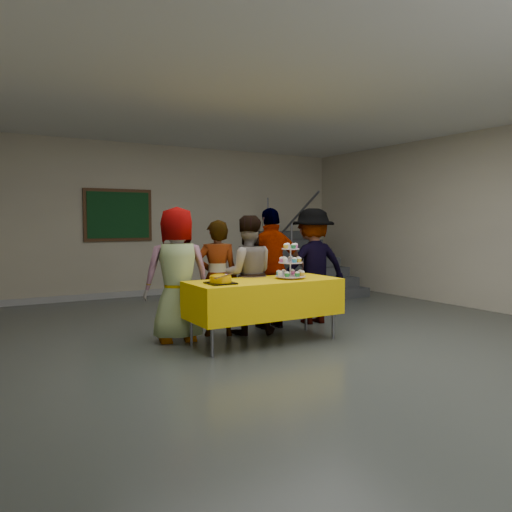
{
  "coord_description": "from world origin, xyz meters",
  "views": [
    {
      "loc": [
        -3.46,
        -4.64,
        1.48
      ],
      "look_at": [
        -0.33,
        0.72,
        1.05
      ],
      "focal_mm": 35.0,
      "sensor_mm": 36.0,
      "label": 1
    }
  ],
  "objects_px": {
    "schoolchild_d": "(272,268)",
    "noticeboard": "(118,215)",
    "bear_cake": "(221,279)",
    "schoolchild_b": "(217,278)",
    "schoolchild_e": "(313,266)",
    "bake_table": "(264,297)",
    "schoolchild_c": "(247,275)",
    "cupcake_stand": "(290,265)",
    "staircase": "(298,268)",
    "schoolchild_a": "(177,274)"
  },
  "relations": [
    {
      "from": "cupcake_stand",
      "to": "schoolchild_b",
      "type": "bearing_deg",
      "value": 136.64
    },
    {
      "from": "noticeboard",
      "to": "schoolchild_b",
      "type": "bearing_deg",
      "value": -86.33
    },
    {
      "from": "bake_table",
      "to": "bear_cake",
      "type": "height_order",
      "value": "bear_cake"
    },
    {
      "from": "schoolchild_b",
      "to": "schoolchild_d",
      "type": "distance_m",
      "value": 0.88
    },
    {
      "from": "staircase",
      "to": "noticeboard",
      "type": "bearing_deg",
      "value": 166.97
    },
    {
      "from": "schoolchild_b",
      "to": "noticeboard",
      "type": "distance_m",
      "value": 3.92
    },
    {
      "from": "bake_table",
      "to": "schoolchild_d",
      "type": "xyz_separation_m",
      "value": [
        0.54,
        0.68,
        0.28
      ]
    },
    {
      "from": "schoolchild_e",
      "to": "noticeboard",
      "type": "bearing_deg",
      "value": -56.05
    },
    {
      "from": "schoolchild_a",
      "to": "noticeboard",
      "type": "bearing_deg",
      "value": -84.75
    },
    {
      "from": "schoolchild_b",
      "to": "noticeboard",
      "type": "xyz_separation_m",
      "value": [
        -0.24,
        3.82,
        0.85
      ]
    },
    {
      "from": "schoolchild_e",
      "to": "staircase",
      "type": "relative_size",
      "value": 0.69
    },
    {
      "from": "cupcake_stand",
      "to": "bear_cake",
      "type": "bearing_deg",
      "value": -177.63
    },
    {
      "from": "bear_cake",
      "to": "noticeboard",
      "type": "xyz_separation_m",
      "value": [
        0.05,
        4.52,
        0.77
      ]
    },
    {
      "from": "staircase",
      "to": "noticeboard",
      "type": "distance_m",
      "value": 3.87
    },
    {
      "from": "schoolchild_b",
      "to": "schoolchild_c",
      "type": "bearing_deg",
      "value": -169.57
    },
    {
      "from": "bake_table",
      "to": "schoolchild_c",
      "type": "height_order",
      "value": "schoolchild_c"
    },
    {
      "from": "bear_cake",
      "to": "schoolchild_b",
      "type": "relative_size",
      "value": 0.24
    },
    {
      "from": "schoolchild_e",
      "to": "staircase",
      "type": "height_order",
      "value": "staircase"
    },
    {
      "from": "bear_cake",
      "to": "schoolchild_c",
      "type": "relative_size",
      "value": 0.23
    },
    {
      "from": "bear_cake",
      "to": "schoolchild_b",
      "type": "distance_m",
      "value": 0.76
    },
    {
      "from": "cupcake_stand",
      "to": "schoolchild_c",
      "type": "bearing_deg",
      "value": 118.0
    },
    {
      "from": "schoolchild_c",
      "to": "schoolchild_e",
      "type": "distance_m",
      "value": 1.18
    },
    {
      "from": "schoolchild_d",
      "to": "schoolchild_a",
      "type": "bearing_deg",
      "value": 12.94
    },
    {
      "from": "schoolchild_c",
      "to": "schoolchild_d",
      "type": "relative_size",
      "value": 0.93
    },
    {
      "from": "bear_cake",
      "to": "schoolchild_e",
      "type": "distance_m",
      "value": 2.0
    },
    {
      "from": "bear_cake",
      "to": "schoolchild_e",
      "type": "relative_size",
      "value": 0.21
    },
    {
      "from": "bake_table",
      "to": "schoolchild_b",
      "type": "bearing_deg",
      "value": 118.49
    },
    {
      "from": "schoolchild_c",
      "to": "bake_table",
      "type": "bearing_deg",
      "value": 104.16
    },
    {
      "from": "bear_cake",
      "to": "schoolchild_d",
      "type": "bearing_deg",
      "value": 33.03
    },
    {
      "from": "schoolchild_a",
      "to": "schoolchild_d",
      "type": "bearing_deg",
      "value": -166.66
    },
    {
      "from": "schoolchild_d",
      "to": "bake_table",
      "type": "bearing_deg",
      "value": 61.28
    },
    {
      "from": "staircase",
      "to": "noticeboard",
      "type": "relative_size",
      "value": 1.85
    },
    {
      "from": "schoolchild_c",
      "to": "schoolchild_d",
      "type": "bearing_deg",
      "value": -142.31
    },
    {
      "from": "cupcake_stand",
      "to": "bake_table",
      "type": "bearing_deg",
      "value": 174.25
    },
    {
      "from": "bake_table",
      "to": "schoolchild_b",
      "type": "xyz_separation_m",
      "value": [
        -0.34,
        0.62,
        0.19
      ]
    },
    {
      "from": "bear_cake",
      "to": "schoolchild_c",
      "type": "distance_m",
      "value": 0.92
    },
    {
      "from": "schoolchild_d",
      "to": "staircase",
      "type": "xyz_separation_m",
      "value": [
        2.49,
        2.92,
        -0.35
      ]
    },
    {
      "from": "schoolchild_b",
      "to": "bake_table",
      "type": "bearing_deg",
      "value": 141.76
    },
    {
      "from": "staircase",
      "to": "schoolchild_e",
      "type": "bearing_deg",
      "value": -121.51
    },
    {
      "from": "schoolchild_b",
      "to": "schoolchild_e",
      "type": "xyz_separation_m",
      "value": [
        1.57,
        0.05,
        0.08
      ]
    },
    {
      "from": "cupcake_stand",
      "to": "bear_cake",
      "type": "height_order",
      "value": "cupcake_stand"
    },
    {
      "from": "schoolchild_c",
      "to": "staircase",
      "type": "distance_m",
      "value": 4.29
    },
    {
      "from": "cupcake_stand",
      "to": "noticeboard",
      "type": "relative_size",
      "value": 0.34
    },
    {
      "from": "schoolchild_e",
      "to": "schoolchild_a",
      "type": "bearing_deg",
      "value": 10.28
    },
    {
      "from": "bear_cake",
      "to": "schoolchild_e",
      "type": "height_order",
      "value": "schoolchild_e"
    },
    {
      "from": "bear_cake",
      "to": "schoolchild_d",
      "type": "distance_m",
      "value": 1.39
    },
    {
      "from": "schoolchild_a",
      "to": "bake_table",
      "type": "bearing_deg",
      "value": 156.23
    },
    {
      "from": "cupcake_stand",
      "to": "schoolchild_c",
      "type": "xyz_separation_m",
      "value": [
        -0.3,
        0.57,
        -0.16
      ]
    },
    {
      "from": "schoolchild_d",
      "to": "noticeboard",
      "type": "xyz_separation_m",
      "value": [
        -1.12,
        3.76,
        0.77
      ]
    },
    {
      "from": "schoolchild_e",
      "to": "noticeboard",
      "type": "xyz_separation_m",
      "value": [
        -1.81,
        3.77,
        0.77
      ]
    }
  ]
}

